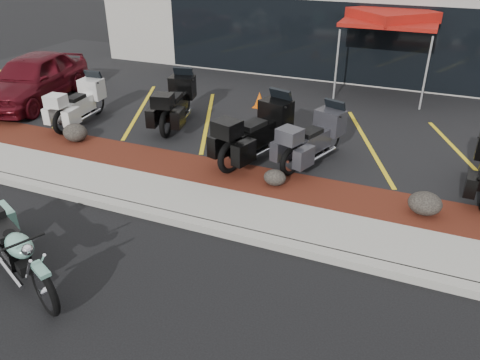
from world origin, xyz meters
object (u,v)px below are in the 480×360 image
at_px(touring_white, 95,93).
at_px(parked_car, 33,78).
at_px(hero_cruiser, 44,284).
at_px(popup_canopy, 391,18).
at_px(traffic_cone, 260,100).

relative_size(touring_white, parked_car, 0.51).
bearing_deg(hero_cruiser, parked_car, 158.79).
bearing_deg(popup_canopy, parked_car, -130.11).
relative_size(hero_cruiser, popup_canopy, 0.81).
relative_size(touring_white, traffic_cone, 4.67).
height_order(hero_cruiser, parked_car, parked_car).
bearing_deg(traffic_cone, parked_car, -161.89).
bearing_deg(hero_cruiser, popup_canopy, 100.40).
bearing_deg(hero_cruiser, traffic_cone, 115.55).
bearing_deg(parked_car, hero_cruiser, -56.52).
distance_m(touring_white, popup_canopy, 9.08).
distance_m(parked_car, traffic_cone, 6.87).
height_order(parked_car, popup_canopy, popup_canopy).
bearing_deg(touring_white, hero_cruiser, -151.54).
bearing_deg(parked_car, touring_white, -15.43).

